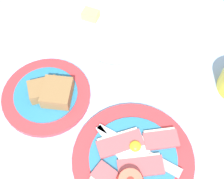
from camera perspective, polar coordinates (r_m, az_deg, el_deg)
ground_plane at (r=0.65m, az=-0.06°, el=-8.61°), size 3.00×3.00×0.00m
breakfast_plate at (r=0.62m, az=3.80°, el=-12.68°), size 0.24×0.24×0.04m
bread_plate at (r=0.69m, az=-11.60°, el=-0.81°), size 0.19×0.19×0.05m
butter_dish at (r=0.82m, az=-3.88°, el=12.84°), size 0.11×0.11×0.03m
teaspoon_by_saucer at (r=0.75m, az=-2.75°, el=6.13°), size 0.19×0.07×0.01m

